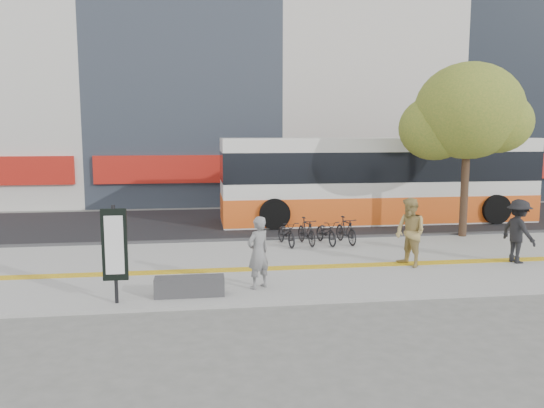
{
  "coord_description": "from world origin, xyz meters",
  "views": [
    {
      "loc": [
        -2.35,
        -13.26,
        3.84
      ],
      "look_at": [
        -0.23,
        2.0,
        1.76
      ],
      "focal_mm": 35.03,
      "sensor_mm": 36.0,
      "label": 1
    }
  ],
  "objects": [
    {
      "name": "street_tree",
      "position": [
        7.18,
        4.82,
        4.51
      ],
      "size": [
        4.4,
        3.8,
        6.31
      ],
      "color": "#3C261B",
      "rests_on": "sidewalk"
    },
    {
      "name": "bicycle_row",
      "position": [
        1.54,
        4.0,
        0.51
      ],
      "size": [
        2.81,
        1.63,
        0.91
      ],
      "color": "black",
      "rests_on": "sidewalk"
    },
    {
      "name": "street",
      "position": [
        0.0,
        9.0,
        0.03
      ],
      "size": [
        40.0,
        8.0,
        0.06
      ],
      "primitive_type": "cube",
      "color": "black",
      "rests_on": "ground"
    },
    {
      "name": "signboard",
      "position": [
        -4.2,
        -1.51,
        1.37
      ],
      "size": [
        0.55,
        0.1,
        2.2
      ],
      "color": "black",
      "rests_on": "sidewalk"
    },
    {
      "name": "bench",
      "position": [
        -2.6,
        -1.2,
        0.3
      ],
      "size": [
        1.6,
        0.45,
        0.45
      ],
      "primitive_type": "cube",
      "color": "#333235",
      "rests_on": "sidewalk"
    },
    {
      "name": "ground",
      "position": [
        0.0,
        0.0,
        0.0
      ],
      "size": [
        120.0,
        120.0,
        0.0
      ],
      "primitive_type": "plane",
      "color": "#5F5F5B",
      "rests_on": "ground"
    },
    {
      "name": "pedestrian_tan",
      "position": [
        3.53,
        0.73,
        1.05
      ],
      "size": [
        1.01,
        1.14,
        1.95
      ],
      "primitive_type": "imported",
      "rotation": [
        0.0,
        0.0,
        -1.23
      ],
      "color": "tan",
      "rests_on": "sidewalk"
    },
    {
      "name": "bus",
      "position": [
        5.25,
        8.5,
        1.73
      ],
      "size": [
        13.34,
        3.16,
        3.55
      ],
      "color": "silver",
      "rests_on": "street"
    },
    {
      "name": "pedestrian_dark",
      "position": [
        6.81,
        0.71,
        1.01
      ],
      "size": [
        0.89,
        1.3,
        1.85
      ],
      "primitive_type": "imported",
      "rotation": [
        0.0,
        0.0,
        1.75
      ],
      "color": "black",
      "rests_on": "sidewalk"
    },
    {
      "name": "tactile_strip",
      "position": [
        0.0,
        1.0,
        0.09
      ],
      "size": [
        40.0,
        0.45,
        0.01
      ],
      "primitive_type": "cube",
      "color": "yellow",
      "rests_on": "sidewalk"
    },
    {
      "name": "seated_woman",
      "position": [
        -0.95,
        -0.81,
        0.96
      ],
      "size": [
        0.77,
        0.71,
        1.77
      ],
      "primitive_type": "imported",
      "rotation": [
        0.0,
        0.0,
        3.74
      ],
      "color": "black",
      "rests_on": "sidewalk"
    },
    {
      "name": "sidewalk",
      "position": [
        0.0,
        1.5,
        0.04
      ],
      "size": [
        40.0,
        7.0,
        0.08
      ],
      "primitive_type": "cube",
      "color": "gray",
      "rests_on": "ground"
    },
    {
      "name": "curb",
      "position": [
        0.0,
        5.0,
        0.07
      ],
      "size": [
        40.0,
        0.25,
        0.14
      ],
      "primitive_type": "cube",
      "color": "#333235",
      "rests_on": "ground"
    }
  ]
}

